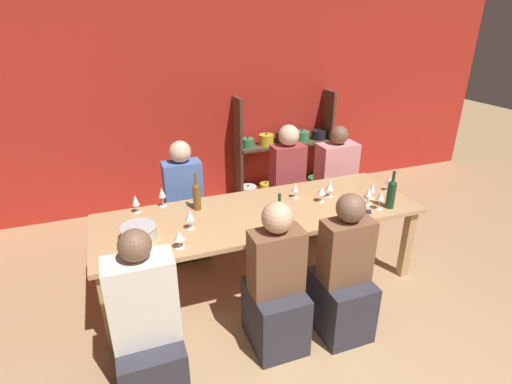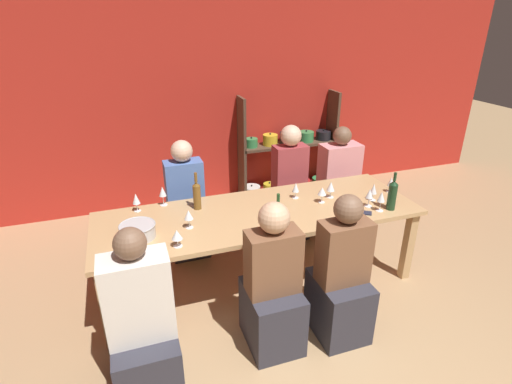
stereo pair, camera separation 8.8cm
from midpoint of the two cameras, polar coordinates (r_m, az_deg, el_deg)
name	(u,v)px [view 2 (the right image)]	position (r m, az deg, el deg)	size (l,w,h in m)	color
wall_back_red	(203,100)	(5.20, -7.05, 12.90)	(8.80, 0.06, 2.70)	red
shelf_unit	(288,158)	(5.57, 5.06, 4.87)	(1.36, 0.30, 1.40)	#4C3828
dining_table	(260,219)	(3.58, 1.23, -3.88)	(2.86, 0.95, 0.74)	tan
mixing_bowl	(138,230)	(3.25, -15.79, -5.30)	(0.28, 0.28, 0.11)	#B7BABC
wine_bottle_green	(278,215)	(3.25, 3.92, -3.27)	(0.07, 0.07, 0.30)	#1E4C23
wine_bottle_dark	(392,195)	(3.75, 19.54, -0.36)	(0.08, 0.08, 0.35)	#19381E
wine_bottle_amber	(197,195)	(3.57, -7.75, -0.41)	(0.07, 0.07, 0.35)	brown
wine_glass_empty_a	(381,197)	(3.69, 18.13, -0.72)	(0.07, 0.07, 0.18)	white
wine_glass_empty_b	(374,189)	(3.88, 17.09, 0.39)	(0.06, 0.06, 0.17)	white
wine_glass_empty_c	(136,199)	(3.65, -16.11, -0.98)	(0.07, 0.07, 0.17)	white
wine_glass_empty_d	(322,191)	(3.73, 10.10, 0.08)	(0.08, 0.08, 0.15)	white
wine_glass_white_a	(163,192)	(3.70, -12.54, -0.02)	(0.07, 0.07, 0.18)	white
wine_glass_empty_e	(369,194)	(3.75, 16.56, -0.30)	(0.07, 0.07, 0.17)	white
wine_glass_white_b	(177,235)	(3.04, -10.41, -6.09)	(0.08, 0.08, 0.14)	white
wine_glass_red_a	(331,187)	(3.85, 11.28, 0.72)	(0.08, 0.08, 0.16)	white
wine_glass_white_c	(189,215)	(3.27, -8.85, -3.31)	(0.07, 0.07, 0.16)	white
wine_glass_red_b	(296,188)	(3.79, 6.37, 0.58)	(0.06, 0.06, 0.16)	white
wine_glass_red_c	(391,182)	(4.12, 19.31, 1.32)	(0.06, 0.06, 0.15)	white
cell_phone	(363,213)	(3.65, 15.69, -2.84)	(0.16, 0.14, 0.01)	#1E2338
person_near_a	(340,285)	(3.22, 12.76, -12.79)	(0.38, 0.47, 1.21)	#2D2D38
person_far_a	(187,212)	(4.22, -9.31, -2.79)	(0.38, 0.47, 1.23)	#2D2D38
person_near_b	(143,333)	(2.86, -14.90, -18.85)	(0.42, 0.53, 1.22)	#2D2D38
person_far_b	(337,190)	(4.83, 12.05, 0.22)	(0.45, 0.57, 1.21)	#2D2D38
person_near_c	(272,294)	(3.06, 3.22, -14.41)	(0.38, 0.48, 1.20)	#2D2D38
person_far_c	(289,195)	(4.50, 5.26, -0.38)	(0.36, 0.45, 1.29)	#2D2D38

